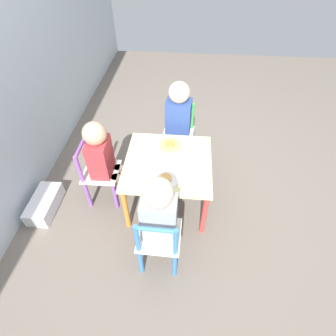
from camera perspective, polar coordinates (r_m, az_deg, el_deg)
ground_plane at (r=2.16m, az=0.00°, el=-6.76°), size 6.00×6.00×0.00m
kids_table at (r=1.88m, az=0.00°, el=0.15°), size 0.61×0.61×0.43m
chair_blue at (r=1.65m, az=-2.00°, el=-15.46°), size 0.27×0.27×0.53m
chair_green at (r=2.34m, az=2.28°, el=7.35°), size 0.28×0.28×0.53m
chair_purple at (r=2.05m, az=-14.82°, el=-1.17°), size 0.26×0.26×0.53m
child_left at (r=1.52m, az=-1.88°, el=-9.92°), size 0.22×0.20×0.75m
child_right at (r=2.17m, az=2.20°, el=10.70°), size 0.22×0.21×0.78m
child_back at (r=1.91m, az=-13.99°, el=2.32°), size 0.20×0.22×0.73m
plate_left at (r=1.71m, az=-0.50°, el=-2.43°), size 0.17×0.17×0.03m
plate_right at (r=1.97m, az=0.44°, el=5.10°), size 0.16×0.16×0.03m
storage_bin at (r=2.27m, az=-25.28°, el=-7.05°), size 0.35×0.17×0.12m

